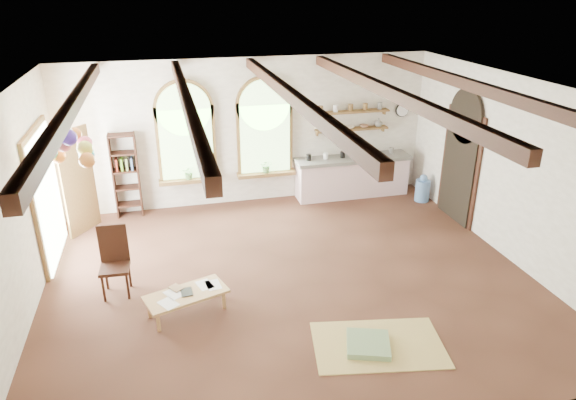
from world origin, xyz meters
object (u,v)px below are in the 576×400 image
object	(u,v)px
kitchen_counter	(352,176)
side_chair	(116,275)
coffee_table	(186,295)
balloon_cluster	(72,146)

from	to	relation	value
kitchen_counter	side_chair	distance (m)	5.90
coffee_table	balloon_cluster	xyz separation A→B (m)	(-1.46, 1.39, 2.02)
coffee_table	balloon_cluster	world-z (taller)	balloon_cluster
kitchen_counter	coffee_table	world-z (taller)	kitchen_counter
side_chair	balloon_cluster	bearing A→B (deg)	126.19
side_chair	balloon_cluster	xyz separation A→B (m)	(-0.42, 0.57, 2.00)
kitchen_counter	balloon_cluster	bearing A→B (deg)	-156.48
kitchen_counter	coffee_table	xyz separation A→B (m)	(-4.05, -3.79, -0.17)
side_chair	balloon_cluster	distance (m)	2.12
coffee_table	side_chair	world-z (taller)	side_chair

